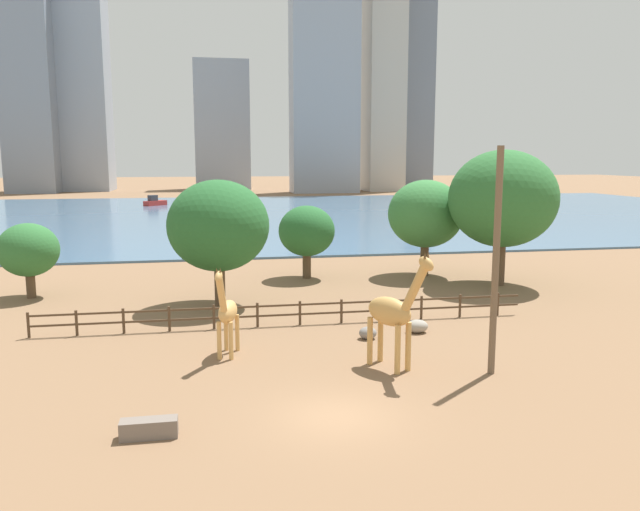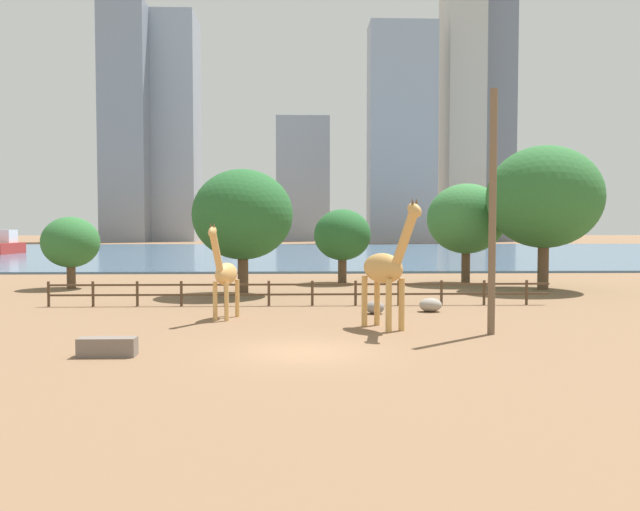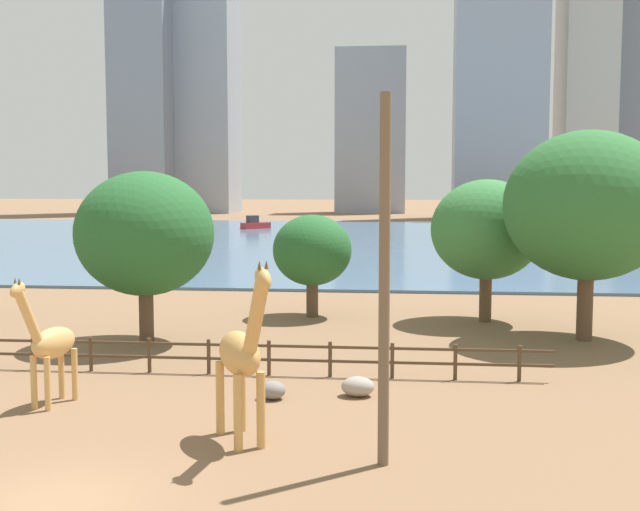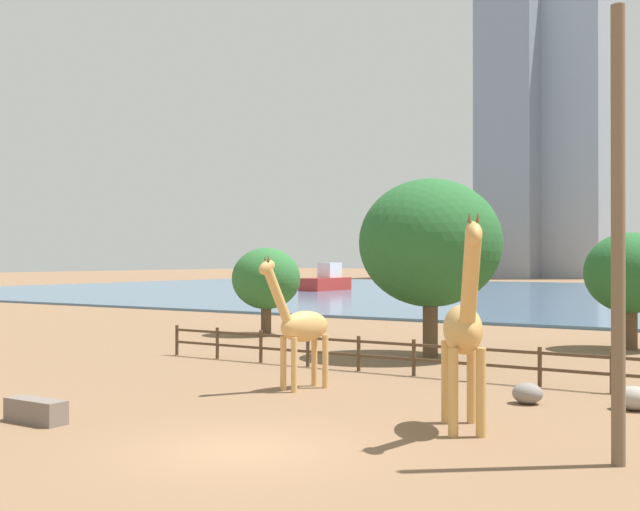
{
  "view_description": "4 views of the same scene",
  "coord_description": "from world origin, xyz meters",
  "px_view_note": "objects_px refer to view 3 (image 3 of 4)",
  "views": [
    {
      "loc": [
        -4.24,
        -19.91,
        8.82
      ],
      "look_at": [
        2.48,
        16.59,
        2.98
      ],
      "focal_mm": 35.0,
      "sensor_mm": 36.0,
      "label": 1
    },
    {
      "loc": [
        -0.13,
        -20.29,
        4.11
      ],
      "look_at": [
        0.86,
        9.35,
        2.73
      ],
      "focal_mm": 35.0,
      "sensor_mm": 36.0,
      "label": 2
    },
    {
      "loc": [
        7.57,
        -16.61,
        7.16
      ],
      "look_at": [
        3.89,
        20.05,
        3.69
      ],
      "focal_mm": 45.0,
      "sensor_mm": 36.0,
      "label": 3
    },
    {
      "loc": [
        10.85,
        -13.71,
        4.17
      ],
      "look_at": [
        -2.27,
        6.72,
        4.26
      ],
      "focal_mm": 45.0,
      "sensor_mm": 36.0,
      "label": 4
    }
  ],
  "objects_px": {
    "boulder_near_fence": "(358,386)",
    "utility_pole": "(384,282)",
    "boulder_by_pole": "(272,390)",
    "tree_left_small": "(487,230)",
    "tree_right_small": "(588,206)",
    "giraffe_companion": "(242,355)",
    "tree_right_tall": "(145,234)",
    "giraffe_tall": "(50,343)",
    "boat_sailboat": "(255,224)",
    "tree_left_large": "(312,251)"
  },
  "relations": [
    {
      "from": "giraffe_tall",
      "to": "boulder_by_pole",
      "type": "height_order",
      "value": "giraffe_tall"
    },
    {
      "from": "giraffe_companion",
      "to": "utility_pole",
      "type": "height_order",
      "value": "utility_pole"
    },
    {
      "from": "boulder_near_fence",
      "to": "tree_right_small",
      "type": "relative_size",
      "value": 0.12
    },
    {
      "from": "tree_right_tall",
      "to": "boat_sailboat",
      "type": "bearing_deg",
      "value": 96.97
    },
    {
      "from": "giraffe_tall",
      "to": "boulder_by_pole",
      "type": "bearing_deg",
      "value": 116.97
    },
    {
      "from": "giraffe_companion",
      "to": "tree_left_small",
      "type": "xyz_separation_m",
      "value": [
        8.57,
        19.84,
        2.21
      ]
    },
    {
      "from": "utility_pole",
      "to": "tree_right_small",
      "type": "height_order",
      "value": "tree_right_small"
    },
    {
      "from": "tree_left_large",
      "to": "tree_right_small",
      "type": "height_order",
      "value": "tree_right_small"
    },
    {
      "from": "boulder_near_fence",
      "to": "tree_right_small",
      "type": "bearing_deg",
      "value": 47.26
    },
    {
      "from": "boulder_near_fence",
      "to": "giraffe_companion",
      "type": "bearing_deg",
      "value": -119.7
    },
    {
      "from": "giraffe_tall",
      "to": "giraffe_companion",
      "type": "height_order",
      "value": "giraffe_companion"
    },
    {
      "from": "boulder_near_fence",
      "to": "tree_left_large",
      "type": "height_order",
      "value": "tree_left_large"
    },
    {
      "from": "utility_pole",
      "to": "boulder_by_pole",
      "type": "height_order",
      "value": "utility_pole"
    },
    {
      "from": "tree_right_tall",
      "to": "tree_left_small",
      "type": "xyz_separation_m",
      "value": [
        15.42,
        6.96,
        -0.16
      ]
    },
    {
      "from": "boulder_by_pole",
      "to": "tree_left_small",
      "type": "relative_size",
      "value": 0.12
    },
    {
      "from": "giraffe_tall",
      "to": "boulder_by_pole",
      "type": "xyz_separation_m",
      "value": [
        6.87,
        1.46,
        -1.71
      ]
    },
    {
      "from": "utility_pole",
      "to": "boulder_near_fence",
      "type": "xyz_separation_m",
      "value": [
        -0.98,
        6.36,
        -4.31
      ]
    },
    {
      "from": "boulder_by_pole",
      "to": "tree_right_small",
      "type": "height_order",
      "value": "tree_right_small"
    },
    {
      "from": "giraffe_companion",
      "to": "tree_right_tall",
      "type": "bearing_deg",
      "value": 178.27
    },
    {
      "from": "giraffe_companion",
      "to": "tree_left_large",
      "type": "bearing_deg",
      "value": 151.19
    },
    {
      "from": "utility_pole",
      "to": "tree_right_small",
      "type": "xyz_separation_m",
      "value": [
        8.64,
        16.77,
        1.38
      ]
    },
    {
      "from": "boulder_by_pole",
      "to": "tree_left_small",
      "type": "bearing_deg",
      "value": 61.26
    },
    {
      "from": "tree_left_small",
      "to": "tree_right_small",
      "type": "relative_size",
      "value": 0.77
    },
    {
      "from": "boulder_near_fence",
      "to": "tree_left_large",
      "type": "relative_size",
      "value": 0.2
    },
    {
      "from": "giraffe_companion",
      "to": "tree_right_small",
      "type": "height_order",
      "value": "tree_right_small"
    },
    {
      "from": "boulder_near_fence",
      "to": "utility_pole",
      "type": "bearing_deg",
      "value": -81.28
    },
    {
      "from": "tree_left_large",
      "to": "tree_left_small",
      "type": "bearing_deg",
      "value": -3.62
    },
    {
      "from": "tree_right_tall",
      "to": "tree_right_small",
      "type": "bearing_deg",
      "value": 7.59
    },
    {
      "from": "boulder_near_fence",
      "to": "tree_right_tall",
      "type": "xyz_separation_m",
      "value": [
        -9.73,
        7.83,
        4.49
      ]
    },
    {
      "from": "tree_left_small",
      "to": "utility_pole",
      "type": "bearing_deg",
      "value": -102.56
    },
    {
      "from": "giraffe_companion",
      "to": "boulder_near_fence",
      "type": "bearing_deg",
      "value": 120.57
    },
    {
      "from": "utility_pole",
      "to": "boat_sailboat",
      "type": "xyz_separation_m",
      "value": [
        -20.51,
        94.33,
        -3.8
      ]
    },
    {
      "from": "boulder_by_pole",
      "to": "boat_sailboat",
      "type": "distance_m",
      "value": 90.18
    },
    {
      "from": "tree_left_small",
      "to": "boat_sailboat",
      "type": "bearing_deg",
      "value": 109.02
    },
    {
      "from": "giraffe_tall",
      "to": "tree_left_small",
      "type": "height_order",
      "value": "tree_left_small"
    },
    {
      "from": "boulder_near_fence",
      "to": "tree_right_small",
      "type": "height_order",
      "value": "tree_right_small"
    },
    {
      "from": "boulder_by_pole",
      "to": "tree_left_large",
      "type": "distance_m",
      "value": 16.31
    },
    {
      "from": "giraffe_companion",
      "to": "tree_right_tall",
      "type": "xyz_separation_m",
      "value": [
        -6.85,
        12.88,
        2.37
      ]
    },
    {
      "from": "tree_left_large",
      "to": "boat_sailboat",
      "type": "distance_m",
      "value": 74.48
    },
    {
      "from": "tree_left_large",
      "to": "giraffe_tall",
      "type": "bearing_deg",
      "value": -110.23
    },
    {
      "from": "boulder_by_pole",
      "to": "giraffe_tall",
      "type": "bearing_deg",
      "value": -168.03
    },
    {
      "from": "boulder_near_fence",
      "to": "boulder_by_pole",
      "type": "xyz_separation_m",
      "value": [
        -2.77,
        -0.63,
        -0.03
      ]
    },
    {
      "from": "utility_pole",
      "to": "tree_right_small",
      "type": "bearing_deg",
      "value": 62.74
    },
    {
      "from": "utility_pole",
      "to": "tree_right_tall",
      "type": "relative_size",
      "value": 1.23
    },
    {
      "from": "tree_right_small",
      "to": "boat_sailboat",
      "type": "height_order",
      "value": "tree_right_small"
    },
    {
      "from": "tree_left_large",
      "to": "tree_right_tall",
      "type": "xyz_separation_m",
      "value": [
        -6.52,
        -7.53,
        1.33
      ]
    },
    {
      "from": "tree_left_large",
      "to": "tree_left_small",
      "type": "relative_size",
      "value": 0.75
    },
    {
      "from": "giraffe_companion",
      "to": "utility_pole",
      "type": "relative_size",
      "value": 0.56
    },
    {
      "from": "tree_left_small",
      "to": "boat_sailboat",
      "type": "distance_m",
      "value": 77.5
    },
    {
      "from": "boulder_by_pole",
      "to": "tree_right_small",
      "type": "bearing_deg",
      "value": 41.71
    }
  ]
}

